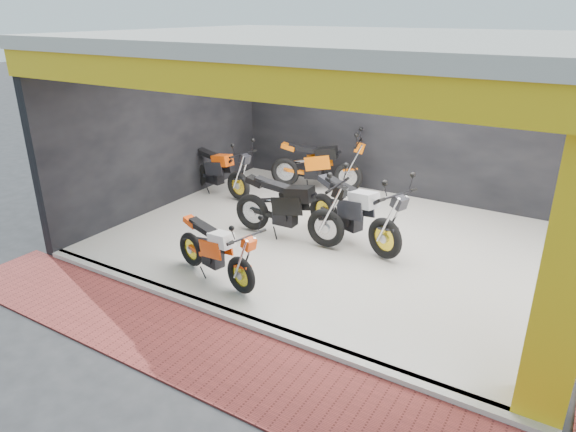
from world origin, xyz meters
name	(u,v)px	position (x,y,z in m)	size (l,w,h in m)	color
ground	(280,291)	(0.00, 0.00, 0.00)	(80.00, 80.00, 0.00)	#2D2D30
showroom_floor	(338,242)	(0.00, 2.00, 0.05)	(8.00, 6.00, 0.10)	silver
showroom_ceiling	(346,40)	(0.00, 2.00, 3.60)	(8.40, 6.40, 0.20)	beige
back_wall	(403,122)	(0.00, 5.10, 1.75)	(8.20, 0.20, 3.50)	black
left_wall	(166,127)	(-4.10, 2.00, 1.75)	(0.20, 6.20, 3.50)	black
corner_column	(570,269)	(3.75, -0.75, 1.75)	(0.50, 0.50, 3.50)	gold
header_beam_front	(232,79)	(0.00, -1.00, 3.30)	(8.40, 0.30, 0.40)	gold
floor_kerb	(241,320)	(0.00, -1.02, 0.05)	(8.00, 0.20, 0.10)	silver
paver_front	(205,352)	(0.00, -1.80, 0.01)	(9.00, 1.40, 0.03)	maroon
moto_hero	(240,258)	(-0.36, -0.50, 0.69)	(1.93, 0.71, 1.18)	#F1440A
moto_row_a	(386,219)	(1.02, 1.69, 0.83)	(2.39, 0.89, 1.46)	black
moto_row_b	(326,210)	(-0.04, 1.57, 0.83)	(2.38, 0.88, 1.45)	black
moto_row_c	(238,172)	(-2.80, 2.73, 0.76)	(2.17, 0.80, 1.33)	black
moto_row_d	(349,163)	(-0.98, 4.50, 0.81)	(2.32, 0.86, 1.42)	#DF5F09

